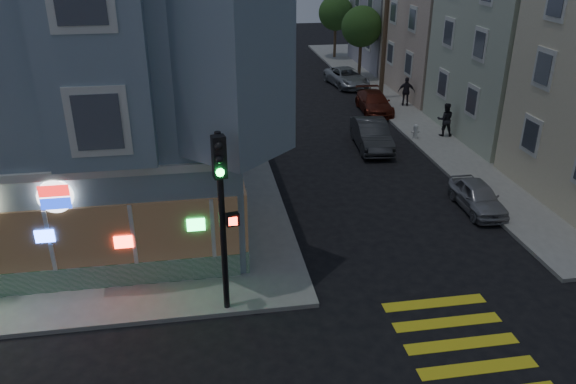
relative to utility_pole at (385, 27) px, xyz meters
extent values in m
plane|color=black|center=(-12.00, -24.00, -4.80)|extent=(120.00, 120.00, 0.00)
cube|color=gray|center=(11.00, -1.00, -4.72)|extent=(24.00, 42.00, 0.15)
cube|color=gray|center=(-18.00, -13.00, 0.85)|extent=(14.00, 14.00, 11.00)
cube|color=silver|center=(-18.00, -13.00, -0.80)|extent=(14.30, 14.30, 0.25)
cube|color=#196B33|center=(-18.00, -20.05, -4.25)|extent=(13.60, 0.12, 0.80)
cube|color=#382B1E|center=(-18.00, -20.05, -2.85)|extent=(13.60, 0.10, 2.00)
cylinder|color=white|center=(-16.40, -20.13, -1.40)|extent=(1.00, 0.12, 1.00)
cube|color=beige|center=(7.50, -8.00, 0.60)|extent=(12.00, 8.60, 10.50)
cube|color=#C1A495|center=(7.50, 1.00, -0.15)|extent=(12.00, 8.60, 9.00)
cylinder|color=#4C3826|center=(0.00, 0.00, -0.15)|extent=(0.30, 0.30, 9.00)
cylinder|color=#4C3826|center=(0.20, 6.00, -3.05)|extent=(0.24, 0.24, 3.20)
sphere|color=#284E1B|center=(0.20, 6.00, -0.85)|extent=(3.00, 3.00, 3.00)
cylinder|color=#4C3826|center=(0.20, 14.00, -3.05)|extent=(0.24, 0.24, 3.20)
sphere|color=#284E1B|center=(0.20, 14.00, -0.85)|extent=(3.00, 3.00, 3.00)
imported|color=black|center=(1.00, -8.03, -3.74)|extent=(1.01, 0.85, 1.82)
imported|color=#26232B|center=(1.00, -2.02, -3.74)|extent=(1.15, 0.74, 1.82)
imported|color=#9FA1A7|center=(-1.30, -16.57, -4.21)|extent=(1.48, 3.46, 1.17)
imported|color=#343638|center=(-3.40, -8.90, -4.07)|extent=(1.93, 4.55, 1.46)
imported|color=#5D2115|center=(-1.30, -2.67, -4.17)|extent=(2.01, 4.41, 1.25)
imported|color=#A5ABAF|center=(-1.30, 4.10, -4.15)|extent=(2.78, 4.93, 1.30)
cylinder|color=black|center=(-11.74, -21.70, -1.92)|extent=(0.17, 0.17, 5.46)
cube|color=black|center=(-11.74, -21.94, 0.21)|extent=(0.40, 0.36, 1.15)
sphere|color=black|center=(-11.74, -22.11, 0.57)|extent=(0.22, 0.22, 0.22)
sphere|color=black|center=(-11.74, -22.11, 0.21)|extent=(0.22, 0.22, 0.22)
sphere|color=#19F23F|center=(-11.74, -22.11, -0.15)|extent=(0.22, 0.22, 0.22)
cube|color=black|center=(-11.47, -21.90, -1.65)|extent=(0.38, 0.28, 0.35)
cube|color=#FF2614|center=(-11.47, -22.02, -1.65)|extent=(0.24, 0.02, 0.24)
cylinder|color=silver|center=(-0.70, -8.18, -4.35)|extent=(0.24, 0.24, 0.60)
sphere|color=silver|center=(-0.70, -8.18, -4.00)|extent=(0.26, 0.26, 0.26)
cylinder|color=silver|center=(-0.70, -8.18, -4.30)|extent=(0.45, 0.12, 0.12)
camera|label=1|loc=(-12.18, -35.52, 5.43)|focal=35.00mm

